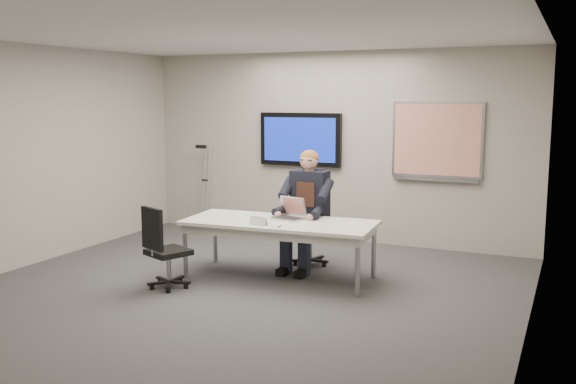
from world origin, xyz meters
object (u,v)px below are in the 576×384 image
at_px(conference_table, 280,228).
at_px(seated_person, 304,222).
at_px(office_chair_far, 312,242).
at_px(office_chair_near, 165,263).
at_px(laptop, 290,213).

distance_m(conference_table, seated_person, 0.50).
bearing_deg(office_chair_far, conference_table, -95.92).
bearing_deg(office_chair_near, seated_person, -105.35).
distance_m(seated_person, laptop, 0.33).
xyz_separation_m(conference_table, seated_person, (0.10, 0.49, -0.01)).
bearing_deg(office_chair_far, laptop, -93.49).
height_order(office_chair_near, seated_person, seated_person).
height_order(office_chair_far, laptop, laptop).
height_order(conference_table, office_chair_near, office_chair_near).
bearing_deg(laptop, office_chair_far, 97.76).
xyz_separation_m(office_chair_near, laptop, (1.04, 1.11, 0.46)).
relative_size(conference_table, seated_person, 1.56).
bearing_deg(conference_table, office_chair_near, -141.70).
xyz_separation_m(office_chair_far, seated_person, (-0.00, -0.26, 0.31)).
bearing_deg(conference_table, laptop, 71.60).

